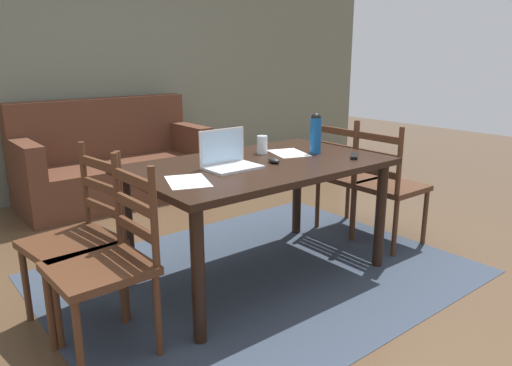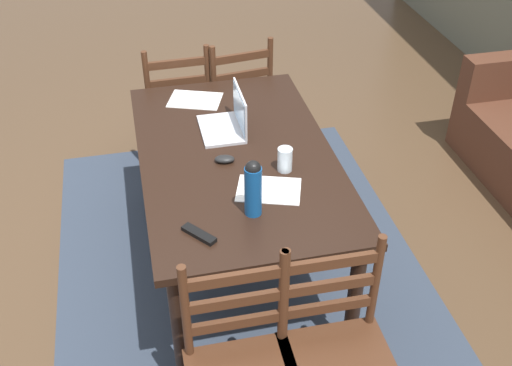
% 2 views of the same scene
% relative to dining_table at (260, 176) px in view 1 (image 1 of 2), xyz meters
% --- Properties ---
extents(ground_plane, '(14.00, 14.00, 0.00)m').
position_rel_dining_table_xyz_m(ground_plane, '(0.00, 0.00, -0.68)').
color(ground_plane, brown).
extents(area_rug, '(2.64, 2.05, 0.01)m').
position_rel_dining_table_xyz_m(area_rug, '(0.00, 0.00, -0.67)').
color(area_rug, '#333D4C').
rests_on(area_rug, ground).
extents(wall_back, '(8.00, 0.12, 2.70)m').
position_rel_dining_table_xyz_m(wall_back, '(0.00, 2.73, 0.67)').
color(wall_back, '#6B6D5B').
rests_on(wall_back, ground).
extents(dining_table, '(1.61, 0.98, 0.77)m').
position_rel_dining_table_xyz_m(dining_table, '(0.00, 0.00, 0.00)').
color(dining_table, black).
rests_on(dining_table, ground).
extents(chair_left_far, '(0.49, 0.49, 0.95)m').
position_rel_dining_table_xyz_m(chair_left_far, '(-1.10, 0.20, -0.22)').
color(chair_left_far, '#4C2B19').
rests_on(chair_left_far, ground).
extents(chair_right_near, '(0.44, 0.44, 0.95)m').
position_rel_dining_table_xyz_m(chair_right_near, '(1.10, -0.20, -0.22)').
color(chair_right_near, '#4C2B19').
rests_on(chair_right_near, ground).
extents(chair_left_near, '(0.45, 0.45, 0.95)m').
position_rel_dining_table_xyz_m(chair_left_near, '(-1.10, -0.19, -0.22)').
color(chair_left_near, '#4C2B19').
rests_on(chair_left_near, ground).
extents(chair_right_far, '(0.45, 0.45, 0.95)m').
position_rel_dining_table_xyz_m(chair_right_far, '(1.10, 0.20, -0.22)').
color(chair_right_far, '#4C2B19').
rests_on(chair_right_far, ground).
extents(couch, '(1.80, 0.80, 1.00)m').
position_rel_dining_table_xyz_m(couch, '(-0.06, 2.25, -0.32)').
color(couch, '#512D1E').
rests_on(couch, ground).
extents(laptop, '(0.32, 0.22, 0.23)m').
position_rel_dining_table_xyz_m(laptop, '(-0.24, 0.01, 0.15)').
color(laptop, silver).
rests_on(laptop, dining_table).
extents(water_bottle, '(0.08, 0.08, 0.28)m').
position_rel_dining_table_xyz_m(water_bottle, '(0.48, -0.02, 0.24)').
color(water_bottle, '#145199').
rests_on(water_bottle, dining_table).
extents(drinking_glass, '(0.07, 0.07, 0.12)m').
position_rel_dining_table_xyz_m(drinking_glass, '(0.19, 0.20, 0.15)').
color(drinking_glass, silver).
rests_on(drinking_glass, dining_table).
extents(computer_mouse, '(0.08, 0.11, 0.03)m').
position_rel_dining_table_xyz_m(computer_mouse, '(0.06, -0.07, 0.11)').
color(computer_mouse, black).
rests_on(computer_mouse, dining_table).
extents(tv_remote, '(0.16, 0.14, 0.02)m').
position_rel_dining_table_xyz_m(tv_remote, '(0.58, -0.28, 0.10)').
color(tv_remote, black).
rests_on(tv_remote, dining_table).
extents(paper_stack_left, '(0.30, 0.35, 0.00)m').
position_rel_dining_table_xyz_m(paper_stack_left, '(-0.60, -0.13, 0.09)').
color(paper_stack_left, white).
rests_on(paper_stack_left, dining_table).
extents(paper_stack_right, '(0.29, 0.35, 0.00)m').
position_rel_dining_table_xyz_m(paper_stack_right, '(0.33, 0.09, 0.09)').
color(paper_stack_right, white).
rests_on(paper_stack_right, dining_table).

